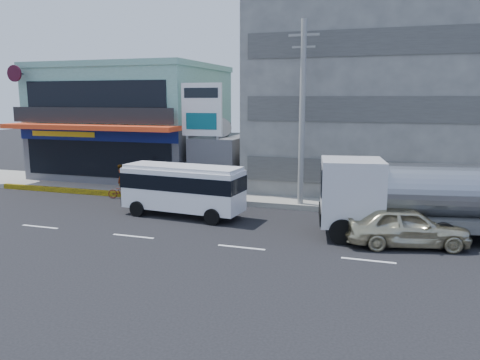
% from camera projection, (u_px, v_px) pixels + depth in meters
% --- Properties ---
extents(ground, '(120.00, 120.00, 0.00)m').
position_uv_depth(ground, '(133.00, 236.00, 20.54)').
color(ground, black).
rests_on(ground, ground).
extents(sidewalk, '(70.00, 5.00, 0.30)m').
position_uv_depth(sidewalk, '(290.00, 197.00, 27.89)').
color(sidewalk, gray).
rests_on(sidewalk, ground).
extents(shop_building, '(12.40, 11.70, 8.00)m').
position_uv_depth(shop_building, '(134.00, 125.00, 35.34)').
color(shop_building, '#4E4E53').
rests_on(shop_building, ground).
extents(concrete_building, '(16.00, 12.00, 14.00)m').
position_uv_depth(concrete_building, '(385.00, 82.00, 30.33)').
color(concrete_building, gray).
rests_on(concrete_building, ground).
extents(gap_structure, '(3.00, 6.00, 3.50)m').
position_uv_depth(gap_structure, '(225.00, 162.00, 31.48)').
color(gap_structure, '#4E4E53').
rests_on(gap_structure, ground).
extents(satellite_dish, '(1.50, 1.50, 0.15)m').
position_uv_depth(satellite_dish, '(220.00, 136.00, 30.22)').
color(satellite_dish, slate).
rests_on(satellite_dish, gap_structure).
extents(billboard, '(2.60, 0.18, 6.90)m').
position_uv_depth(billboard, '(202.00, 116.00, 28.45)').
color(billboard, gray).
rests_on(billboard, ground).
extents(utility_pole_near, '(1.60, 0.30, 10.00)m').
position_uv_depth(utility_pole_near, '(302.00, 114.00, 24.75)').
color(utility_pole_near, '#999993').
rests_on(utility_pole_near, ground).
extents(minibus, '(6.42, 2.63, 2.63)m').
position_uv_depth(minibus, '(183.00, 186.00, 23.82)').
color(minibus, white).
rests_on(minibus, ground).
extents(sedan, '(5.25, 3.07, 1.68)m').
position_uv_depth(sedan, '(406.00, 226.00, 19.10)').
color(sedan, beige).
rests_on(sedan, ground).
extents(tanker_truck, '(8.94, 4.01, 3.40)m').
position_uv_depth(tanker_truck, '(415.00, 197.00, 19.91)').
color(tanker_truck, silver).
rests_on(tanker_truck, ground).
extents(motorcycle_rider, '(1.69, 1.18, 2.06)m').
position_uv_depth(motorcycle_rider, '(122.00, 187.00, 28.26)').
color(motorcycle_rider, '#50150B').
rests_on(motorcycle_rider, ground).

